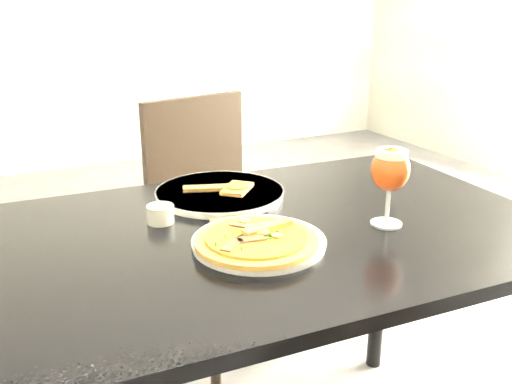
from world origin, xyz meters
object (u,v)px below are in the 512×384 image
beer_glass (391,170)px  dining_table (281,262)px  pizza (257,239)px  chair_far (215,217)px

beer_glass → dining_table: bearing=153.8°
beer_glass → pizza: bearing=177.3°
pizza → chair_far: bearing=73.0°
dining_table → chair_far: size_ratio=1.38×
pizza → beer_glass: bearing=-2.7°
dining_table → beer_glass: size_ratio=7.07×
beer_glass → chair_far: bearing=95.4°
chair_far → beer_glass: bearing=-95.4°
dining_table → beer_glass: (0.21, -0.10, 0.22)m
dining_table → pizza: (-0.11, -0.09, 0.11)m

